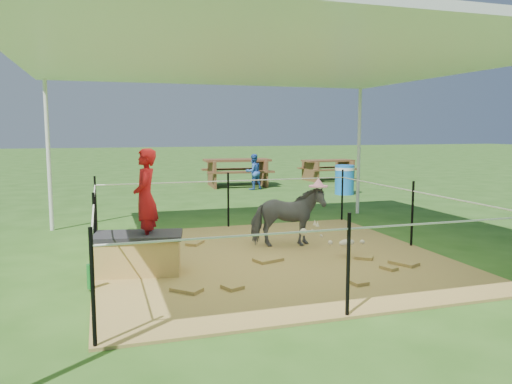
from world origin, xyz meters
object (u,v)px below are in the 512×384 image
object	(u,v)px
foal	(347,241)
trash_barrel	(345,180)
straw_bale	(139,256)
distant_person	(253,172)
woman	(145,189)
green_bottle	(90,276)
picnic_table_far	(328,170)
picnic_table_near	(237,173)
pony	(287,217)

from	to	relation	value
foal	trash_barrel	xyz separation A→B (m)	(3.18, 6.19, 0.15)
straw_bale	distant_person	distance (m)	8.85
distant_person	straw_bale	bearing A→B (deg)	48.77
woman	green_bottle	distance (m)	1.18
foal	straw_bale	bearing A→B (deg)	163.53
trash_barrel	picnic_table_far	xyz separation A→B (m)	(1.18, 3.50, -0.04)
distant_person	foal	bearing A→B (deg)	66.83
distant_person	woman	bearing A→B (deg)	49.36
green_bottle	distant_person	world-z (taller)	distant_person
green_bottle	foal	distance (m)	3.33
green_bottle	trash_barrel	distance (m)	9.25
picnic_table_near	distant_person	world-z (taller)	distant_person
green_bottle	trash_barrel	size ratio (longest dim) A/B	0.34
pony	picnic_table_far	distance (m)	10.14
foal	picnic_table_far	world-z (taller)	picnic_table_far
picnic_table_near	picnic_table_far	size ratio (longest dim) A/B	1.17
green_bottle	trash_barrel	world-z (taller)	trash_barrel
green_bottle	distant_person	distance (m)	9.50
straw_bale	distant_person	world-z (taller)	distant_person
pony	picnic_table_near	size ratio (longest dim) A/B	0.52
foal	picnic_table_near	world-z (taller)	picnic_table_near
picnic_table_near	picnic_table_far	xyz separation A→B (m)	(3.44, 0.69, -0.06)
green_bottle	foal	size ratio (longest dim) A/B	0.34
green_bottle	woman	bearing A→B (deg)	34.70
pony	trash_barrel	distance (m)	6.54
foal	picnic_table_near	size ratio (longest dim) A/B	0.39
picnic_table_near	distant_person	xyz separation A→B (m)	(0.23, -1.00, 0.10)
woman	pony	bearing A→B (deg)	120.71
pony	picnic_table_far	world-z (taller)	pony
trash_barrel	picnic_table_near	world-z (taller)	picnic_table_near
foal	picnic_table_far	xyz separation A→B (m)	(4.35, 9.69, 0.11)
woman	distant_person	size ratio (longest dim) A/B	1.12
foal	distant_person	world-z (taller)	distant_person
foal	trash_barrel	world-z (taller)	trash_barrel
green_bottle	straw_bale	bearing A→B (deg)	39.29
trash_barrel	distant_person	distance (m)	2.73
picnic_table_near	distant_person	bearing A→B (deg)	-73.63
picnic_table_near	picnic_table_far	bearing A→B (deg)	15.04
woman	green_bottle	size ratio (longest dim) A/B	4.32
picnic_table_far	distant_person	xyz separation A→B (m)	(-3.22, -1.70, 0.16)
green_bottle	pony	world-z (taller)	pony
picnic_table_near	distant_person	distance (m)	1.03
picnic_table_far	distant_person	distance (m)	3.64
picnic_table_near	picnic_table_far	world-z (taller)	picnic_table_near
picnic_table_far	straw_bale	bearing A→B (deg)	-130.06
foal	distant_person	xyz separation A→B (m)	(1.14, 7.99, 0.27)
green_bottle	picnic_table_far	size ratio (longest dim) A/B	0.16
straw_bale	green_bottle	distance (m)	0.72
green_bottle	pony	distance (m)	3.03
green_bottle	pony	size ratio (longest dim) A/B	0.26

